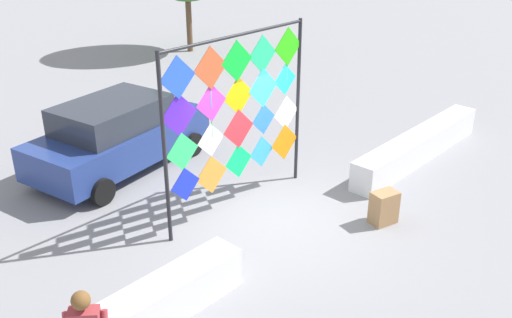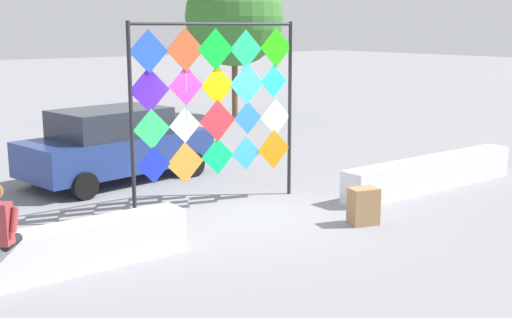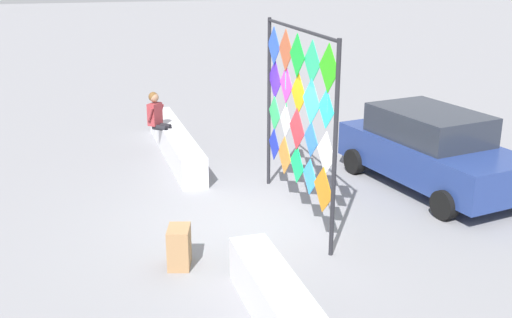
{
  "view_description": "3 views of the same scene",
  "coord_description": "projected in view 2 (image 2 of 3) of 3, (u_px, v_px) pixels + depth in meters",
  "views": [
    {
      "loc": [
        -7.06,
        -5.97,
        5.56
      ],
      "look_at": [
        -0.43,
        0.15,
        1.36
      ],
      "focal_mm": 40.25,
      "sensor_mm": 36.0,
      "label": 1
    },
    {
      "loc": [
        -6.66,
        -8.88,
        3.29
      ],
      "look_at": [
        0.09,
        -0.02,
        1.04
      ],
      "focal_mm": 45.89,
      "sensor_mm": 36.0,
      "label": 2
    },
    {
      "loc": [
        9.67,
        -2.86,
        4.47
      ],
      "look_at": [
        -0.23,
        0.18,
        1.09
      ],
      "focal_mm": 43.31,
      "sensor_mm": 36.0,
      "label": 3
    }
  ],
  "objects": [
    {
      "name": "kite_display_rack",
      "position": [
        217.0,
        99.0,
        11.77
      ],
      "size": [
        3.45,
        0.14,
        3.39
      ],
      "color": "#232328",
      "rests_on": "ground"
    },
    {
      "name": "parked_car",
      "position": [
        116.0,
        144.0,
        14.1
      ],
      "size": [
        4.31,
        2.46,
        1.58
      ],
      "color": "navy",
      "rests_on": "ground"
    },
    {
      "name": "seated_vendor",
      "position": [
        1.0,
        228.0,
        7.97
      ],
      "size": [
        0.7,
        0.71,
        1.49
      ],
      "color": "black",
      "rests_on": "ground"
    },
    {
      "name": "ground",
      "position": [
        251.0,
        217.0,
        11.53
      ],
      "size": [
        120.0,
        120.0,
        0.0
      ],
      "primitive_type": "plane",
      "color": "gray"
    },
    {
      "name": "tree_palm_like",
      "position": [
        236.0,
        14.0,
        23.49
      ],
      "size": [
        3.54,
        3.54,
        5.42
      ],
      "color": "brown",
      "rests_on": "ground"
    },
    {
      "name": "plaza_ledge_right",
      "position": [
        431.0,
        173.0,
        13.5
      ],
      "size": [
        4.73,
        0.54,
        0.65
      ],
      "primitive_type": "cube",
      "color": "silver",
      "rests_on": "ground"
    },
    {
      "name": "cardboard_box_large",
      "position": [
        364.0,
        206.0,
        11.05
      ],
      "size": [
        0.55,
        0.45,
        0.63
      ],
      "primitive_type": "cube",
      "rotation": [
        0.0,
        0.0,
        -0.29
      ],
      "color": "#9E754C",
      "rests_on": "ground"
    },
    {
      "name": "plaza_ledge_left",
      "position": [
        20.0,
        259.0,
        8.5
      ],
      "size": [
        4.73,
        0.54,
        0.65
      ],
      "primitive_type": "cube",
      "color": "silver",
      "rests_on": "ground"
    }
  ]
}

